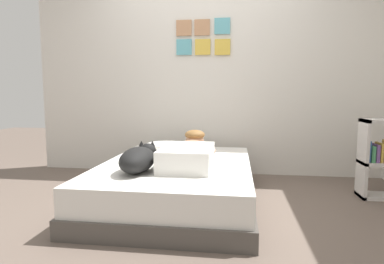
{
  "coord_description": "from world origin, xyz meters",
  "views": [
    {
      "loc": [
        0.42,
        -2.58,
        0.97
      ],
      "look_at": [
        -0.02,
        0.55,
        0.61
      ],
      "focal_mm": 30.01,
      "sensor_mm": 36.0,
      "label": 1
    }
  ],
  "objects": [
    {
      "name": "bookshelf",
      "position": [
        1.8,
        0.61,
        0.38
      ],
      "size": [
        0.45,
        0.24,
        0.75
      ],
      "color": "silver",
      "rests_on": "ground"
    },
    {
      "name": "bed",
      "position": [
        -0.12,
        0.26,
        0.18
      ],
      "size": [
        1.36,
        1.91,
        0.36
      ],
      "color": "#4C4742",
      "rests_on": "ground"
    },
    {
      "name": "cell_phone",
      "position": [
        -0.15,
        -0.0,
        0.36
      ],
      "size": [
        0.07,
        0.14,
        0.01
      ],
      "primitive_type": "cube",
      "color": "black",
      "rests_on": "bed"
    },
    {
      "name": "pillow",
      "position": [
        -0.34,
        0.86,
        0.42
      ],
      "size": [
        0.52,
        0.32,
        0.11
      ],
      "primitive_type": "ellipsoid",
      "color": "white",
      "rests_on": "bed"
    },
    {
      "name": "dog",
      "position": [
        -0.36,
        -0.11,
        0.46
      ],
      "size": [
        0.26,
        0.57,
        0.21
      ],
      "color": "black",
      "rests_on": "bed"
    },
    {
      "name": "ground_plane",
      "position": [
        0.0,
        0.0,
        0.0
      ],
      "size": [
        12.48,
        12.48,
        0.0
      ],
      "primitive_type": "plane",
      "color": "#66564C"
    },
    {
      "name": "coffee_cup",
      "position": [
        0.13,
        0.65,
        0.4
      ],
      "size": [
        0.12,
        0.09,
        0.07
      ],
      "color": "#D84C47",
      "rests_on": "bed"
    },
    {
      "name": "person_lying",
      "position": [
        0.01,
        0.21,
        0.47
      ],
      "size": [
        0.43,
        0.92,
        0.27
      ],
      "color": "white",
      "rests_on": "bed"
    },
    {
      "name": "back_wall",
      "position": [
        0.0,
        1.43,
        1.25
      ],
      "size": [
        4.24,
        0.12,
        2.5
      ],
      "color": "silver",
      "rests_on": "ground"
    }
  ]
}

